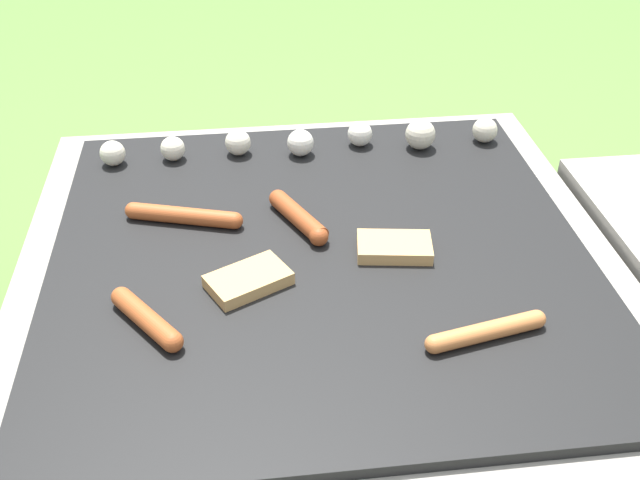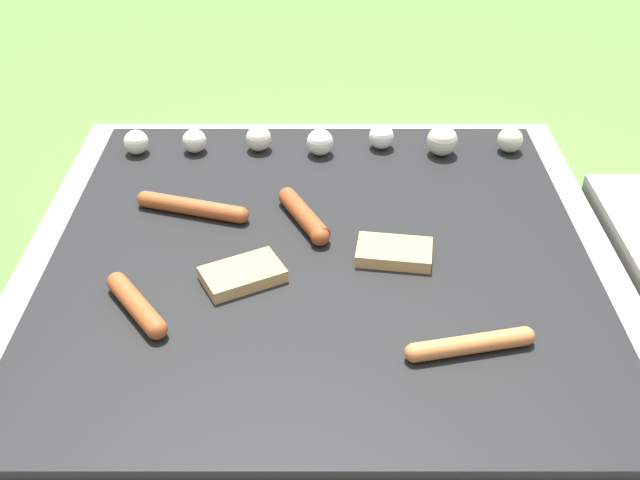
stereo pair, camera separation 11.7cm
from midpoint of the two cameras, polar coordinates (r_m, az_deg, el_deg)
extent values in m
plane|color=#567F38|center=(1.48, -2.33, -14.55)|extent=(14.00, 14.00, 0.00)
cube|color=gray|center=(1.33, -2.54, -8.77)|extent=(0.96, 0.96, 0.41)
cube|color=black|center=(1.19, -2.81, -1.24)|extent=(0.84, 0.84, 0.02)
cylinder|color=#C6753D|center=(1.03, 9.40, -7.02)|extent=(0.16, 0.06, 0.03)
sphere|color=#C6753D|center=(1.06, 13.17, -6.01)|extent=(0.03, 0.03, 0.03)
sphere|color=#C6753D|center=(1.00, 5.39, -8.05)|extent=(0.03, 0.03, 0.03)
cylinder|color=#A34C23|center=(1.07, -16.19, -5.90)|extent=(0.10, 0.12, 0.03)
sphere|color=#A34C23|center=(1.03, -14.41, -7.65)|extent=(0.03, 0.03, 0.03)
sphere|color=#A34C23|center=(1.12, -17.81, -4.28)|extent=(0.03, 0.03, 0.03)
cylinder|color=#A34C23|center=(1.27, -12.97, 1.74)|extent=(0.18, 0.08, 0.03)
sphere|color=#A34C23|center=(1.30, -16.55, 2.08)|extent=(0.03, 0.03, 0.03)
sphere|color=#A34C23|center=(1.24, -9.21, 1.38)|extent=(0.03, 0.03, 0.03)
cylinder|color=#93421E|center=(1.23, -4.34, 1.68)|extent=(0.09, 0.13, 0.03)
sphere|color=#93421E|center=(1.28, -5.82, 3.07)|extent=(0.03, 0.03, 0.03)
sphere|color=#93421E|center=(1.19, -2.75, 0.18)|extent=(0.03, 0.03, 0.03)
cube|color=tan|center=(1.12, -8.47, -3.14)|extent=(0.14, 0.12, 0.02)
cube|color=tan|center=(1.17, 2.86, -0.64)|extent=(0.12, 0.09, 0.02)
sphere|color=beige|center=(1.47, -17.75, 6.25)|extent=(0.05, 0.05, 0.05)
sphere|color=beige|center=(1.46, -13.44, 6.72)|extent=(0.05, 0.05, 0.05)
sphere|color=beige|center=(1.45, -8.59, 7.29)|extent=(0.05, 0.05, 0.05)
sphere|color=silver|center=(1.44, -3.65, 7.35)|extent=(0.05, 0.05, 0.05)
sphere|color=silver|center=(1.47, 0.78, 8.03)|extent=(0.05, 0.05, 0.05)
sphere|color=beige|center=(1.46, 5.39, 7.96)|extent=(0.06, 0.06, 0.06)
sphere|color=beige|center=(1.50, 10.29, 8.18)|extent=(0.05, 0.05, 0.05)
camera|label=1|loc=(0.06, -92.85, -2.02)|focal=42.00mm
camera|label=2|loc=(0.06, 87.15, 2.02)|focal=42.00mm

